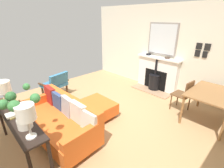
# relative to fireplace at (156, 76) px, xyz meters

# --- Properties ---
(ground_plane) EXTENTS (5.29, 5.61, 0.01)m
(ground_plane) POSITION_rel_fireplace_xyz_m (2.45, -0.02, -0.47)
(ground_plane) COLOR tan
(wall_left) EXTENTS (0.12, 5.61, 2.61)m
(wall_left) POSITION_rel_fireplace_xyz_m (-0.20, -0.02, 0.83)
(wall_left) COLOR silver
(wall_left) RESTS_ON ground
(fireplace) EXTENTS (0.61, 1.43, 1.08)m
(fireplace) POSITION_rel_fireplace_xyz_m (0.00, 0.00, 0.00)
(fireplace) COLOR #9E7A5B
(fireplace) RESTS_ON ground
(mirror_over_mantel) EXTENTS (0.04, 0.93, 0.95)m
(mirror_over_mantel) POSITION_rel_fireplace_xyz_m (-0.11, -0.00, 1.14)
(mirror_over_mantel) COLOR gray
(mantel_bowl_near) EXTENTS (0.16, 0.16, 0.05)m
(mantel_bowl_near) POSITION_rel_fireplace_xyz_m (-0.02, -0.38, 0.64)
(mantel_bowl_near) COLOR black
(mantel_bowl_near) RESTS_ON fireplace
(mantel_bowl_far) EXTENTS (0.16, 0.16, 0.05)m
(mantel_bowl_far) POSITION_rel_fireplace_xyz_m (-0.02, 0.28, 0.64)
(mantel_bowl_far) COLOR #47382D
(mantel_bowl_far) RESTS_ON fireplace
(sofa) EXTENTS (0.89, 1.83, 0.80)m
(sofa) POSITION_rel_fireplace_xyz_m (3.35, -0.09, -0.12)
(sofa) COLOR #B2B2B7
(sofa) RESTS_ON ground
(ottoman) EXTENTS (0.63, 0.83, 0.37)m
(ottoman) POSITION_rel_fireplace_xyz_m (2.39, -0.11, -0.24)
(ottoman) COLOR #B2B2B7
(ottoman) RESTS_ON ground
(armchair_accent) EXTENTS (0.78, 0.72, 0.77)m
(armchair_accent) POSITION_rel_fireplace_xyz_m (2.62, -1.74, -0.03)
(armchair_accent) COLOR #4C3321
(armchair_accent) RESTS_ON ground
(console_table) EXTENTS (0.32, 1.66, 0.74)m
(console_table) POSITION_rel_fireplace_xyz_m (4.06, -0.09, 0.18)
(console_table) COLOR black
(console_table) RESTS_ON ground
(table_lamp_near_end) EXTENTS (0.28, 0.28, 0.45)m
(table_lamp_near_end) POSITION_rel_fireplace_xyz_m (4.06, -0.71, 0.61)
(table_lamp_near_end) COLOR white
(table_lamp_near_end) RESTS_ON console_table
(table_lamp_far_end) EXTENTS (0.23, 0.23, 0.49)m
(table_lamp_far_end) POSITION_rel_fireplace_xyz_m (4.06, 0.53, 0.64)
(table_lamp_far_end) COLOR white
(table_lamp_far_end) RESTS_ON console_table
(potted_plant) EXTENTS (0.50, 0.47, 0.61)m
(potted_plant) POSITION_rel_fireplace_xyz_m (4.06, 0.27, 0.61)
(potted_plant) COLOR silver
(potted_plant) RESTS_ON console_table
(book_stack) EXTENTS (0.27, 0.20, 0.05)m
(book_stack) POSITION_rel_fireplace_xyz_m (4.06, -0.18, 0.30)
(book_stack) COLOR olive
(book_stack) RESTS_ON console_table
(dining_table) EXTENTS (1.18, 0.89, 0.72)m
(dining_table) POSITION_rel_fireplace_xyz_m (0.72, 1.82, 0.17)
(dining_table) COLOR olive
(dining_table) RESTS_ON ground
(dining_chair_near_fireplace) EXTENTS (0.43, 0.43, 0.83)m
(dining_chair_near_fireplace) POSITION_rel_fireplace_xyz_m (0.72, 1.23, 0.03)
(dining_chair_near_fireplace) COLOR brown
(dining_chair_near_fireplace) RESTS_ON ground
(photo_gallery_row) EXTENTS (0.02, 0.34, 0.36)m
(photo_gallery_row) POSITION_rel_fireplace_xyz_m (-0.12, 1.16, 0.97)
(photo_gallery_row) COLOR black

